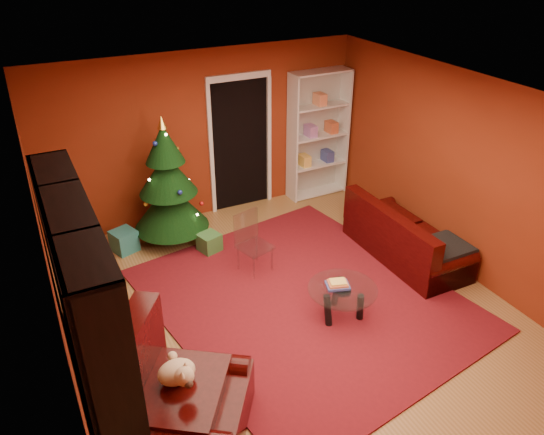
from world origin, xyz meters
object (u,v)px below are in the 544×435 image
rug (304,299)px  gift_box_green (209,243)px  media_unit (85,302)px  armchair (183,396)px  gift_box_red (177,217)px  christmas_tree (168,183)px  coffee_table (342,302)px  dog (176,372)px  sofa (407,232)px  gift_box_teal (124,241)px  acrylic_chair (255,247)px  white_bookshelf (318,136)px

rug → gift_box_green: bearing=112.5°
media_unit → armchair: (0.58, -0.99, -0.55)m
gift_box_red → christmas_tree: bearing=-114.5°
gift_box_red → coffee_table: 3.23m
dog → sofa: 4.00m
gift_box_teal → coffee_table: (1.97, -2.64, 0.06)m
coffee_table → acrylic_chair: (-0.51, 1.32, 0.17)m
white_bookshelf → armchair: size_ratio=1.81×
coffee_table → acrylic_chair: bearing=111.1°
gift_box_red → white_bookshelf: 2.68m
acrylic_chair → gift_box_green: bearing=100.9°
armchair → acrylic_chair: armchair is taller
white_bookshelf → dog: white_bookshelf is taller
gift_box_green → acrylic_chair: (0.38, -0.75, 0.24)m
gift_box_red → media_unit: bearing=-121.0°
rug → media_unit: bearing=-174.3°
gift_box_green → acrylic_chair: size_ratio=0.36×
media_unit → acrylic_chair: media_unit is taller
white_bookshelf → acrylic_chair: bearing=-140.1°
gift_box_green → white_bookshelf: bearing=22.4°
rug → coffee_table: bearing=-64.4°
rug → armchair: 2.36m
white_bookshelf → armchair: bearing=-134.8°
gift_box_teal → media_unit: bearing=-108.1°
gift_box_green → dog: bearing=-115.2°
gift_box_teal → armchair: 3.43m
gift_box_green → sofa: (2.42, -1.36, 0.26)m
acrylic_chair → media_unit: bearing=-169.8°
gift_box_red → armchair: bearing=-106.3°
rug → christmas_tree: size_ratio=2.00×
rug → dog: dog is taller
gift_box_teal → dog: (-0.22, -3.34, 0.54)m
coffee_table → rug: bearing=115.6°
gift_box_red → gift_box_green: bearing=-79.8°
acrylic_chair → christmas_tree: bearing=104.3°
coffee_table → sofa: bearing=25.1°
christmas_tree → dog: christmas_tree is taller
gift_box_teal → gift_box_red: size_ratio=1.36×
gift_box_teal → armchair: (-0.21, -3.41, 0.31)m
gift_box_red → dog: size_ratio=0.58×
christmas_tree → white_bookshelf: size_ratio=0.88×
gift_box_teal → coffee_table: bearing=-53.2°
dog → christmas_tree: bearing=18.6°
gift_box_green → coffee_table: bearing=-66.8°
rug → acrylic_chair: 0.97m
media_unit → rug: bearing=5.2°
gift_box_green → acrylic_chair: acrylic_chair is taller
gift_box_green → white_bookshelf: 2.69m
rug → gift_box_green: 1.73m
white_bookshelf → coffee_table: (-1.45, -3.04, -0.85)m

